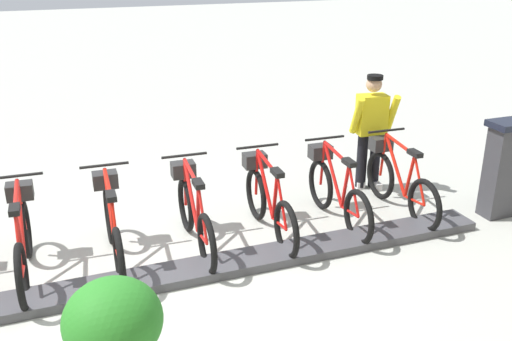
{
  "coord_description": "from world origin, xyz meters",
  "views": [
    {
      "loc": [
        -5.2,
        0.71,
        3.28
      ],
      "look_at": [
        0.5,
        -1.44,
        0.9
      ],
      "focal_mm": 40.17,
      "sensor_mm": 36.0,
      "label": 1
    }
  ],
  "objects": [
    {
      "name": "bike_docked_5",
      "position": [
        0.62,
        1.12,
        0.43
      ],
      "size": [
        1.72,
        0.54,
        1.02
      ],
      "color": "black",
      "rests_on": "ground"
    },
    {
      "name": "payment_kiosk",
      "position": [
        0.05,
        -4.65,
        0.67
      ],
      "size": [
        0.36,
        0.52,
        1.28
      ],
      "color": "#38383D",
      "rests_on": "ground"
    },
    {
      "name": "bike_docked_4",
      "position": [
        0.62,
        0.2,
        0.43
      ],
      "size": [
        1.72,
        0.54,
        1.02
      ],
      "color": "black",
      "rests_on": "ground"
    },
    {
      "name": "ground_plane",
      "position": [
        0.0,
        0.0,
        0.0
      ],
      "size": [
        60.0,
        60.0,
        0.0
      ],
      "primitive_type": "plane",
      "color": "#B5B7AC"
    },
    {
      "name": "bike_docked_0",
      "position": [
        0.62,
        -3.49,
        0.43
      ],
      "size": [
        1.72,
        0.54,
        1.02
      ],
      "color": "black",
      "rests_on": "ground"
    },
    {
      "name": "dock_rail_base",
      "position": [
        0.0,
        0.0,
        0.05
      ],
      "size": [
        0.44,
        8.17,
        0.1
      ],
      "primitive_type": "cube",
      "color": "#47474C",
      "rests_on": "ground"
    },
    {
      "name": "bike_docked_3",
      "position": [
        0.62,
        -0.72,
        0.43
      ],
      "size": [
        1.72,
        0.54,
        1.02
      ],
      "color": "black",
      "rests_on": "ground"
    },
    {
      "name": "bike_docked_1",
      "position": [
        0.62,
        -2.57,
        0.43
      ],
      "size": [
        1.72,
        0.54,
        1.02
      ],
      "color": "black",
      "rests_on": "ground"
    },
    {
      "name": "worker_near_rack",
      "position": [
        1.45,
        -3.54,
        0.91
      ],
      "size": [
        0.52,
        0.66,
        1.66
      ],
      "color": "white",
      "rests_on": "ground"
    },
    {
      "name": "bike_docked_2",
      "position": [
        0.62,
        -1.64,
        0.43
      ],
      "size": [
        1.72,
        0.54,
        1.02
      ],
      "color": "black",
      "rests_on": "ground"
    },
    {
      "name": "planter_bush",
      "position": [
        -1.44,
        0.44,
        0.54
      ],
      "size": [
        0.76,
        0.76,
        0.97
      ],
      "color": "#59544C",
      "rests_on": "ground"
    }
  ]
}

